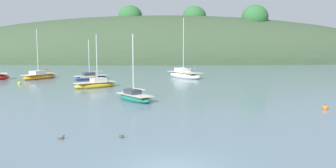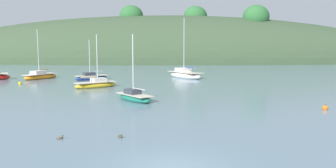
{
  "view_description": "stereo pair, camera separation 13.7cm",
  "coord_description": "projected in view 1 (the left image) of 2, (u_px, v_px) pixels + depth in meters",
  "views": [
    {
      "loc": [
        -0.38,
        -13.24,
        4.88
      ],
      "look_at": [
        0.0,
        20.0,
        1.2
      ],
      "focal_mm": 36.89,
      "sensor_mm": 36.0,
      "label": 1
    },
    {
      "loc": [
        -0.24,
        -13.24,
        4.88
      ],
      "look_at": [
        0.0,
        20.0,
        1.2
      ],
      "focal_mm": 36.89,
      "sensor_mm": 36.0,
      "label": 2
    }
  ],
  "objects": [
    {
      "name": "sailboat_grey_yawl",
      "position": [
        184.0,
        75.0,
        53.21
      ],
      "size": [
        5.93,
        7.59,
        9.43
      ],
      "color": "white",
      "rests_on": "ground"
    },
    {
      "name": "sailboat_white_near",
      "position": [
        40.0,
        76.0,
        51.37
      ],
      "size": [
        4.48,
        6.27,
        7.54
      ],
      "color": "orange",
      "rests_on": "ground"
    },
    {
      "name": "sailboat_blue_center",
      "position": [
        96.0,
        85.0,
        40.74
      ],
      "size": [
        5.22,
        4.6,
        6.42
      ],
      "color": "gold",
      "rests_on": "ground"
    },
    {
      "name": "sailboat_navy_dinghy",
      "position": [
        91.0,
        77.0,
        50.18
      ],
      "size": [
        5.01,
        4.36,
        5.95
      ],
      "color": "navy",
      "rests_on": "ground"
    },
    {
      "name": "far_shoreline_hill",
      "position": [
        166.0,
        62.0,
        104.07
      ],
      "size": [
        150.0,
        36.0,
        30.75
      ],
      "color": "#384C33",
      "rests_on": "ground"
    },
    {
      "name": "sailboat_orange_cutter",
      "position": [
        135.0,
        97.0,
        30.92
      ],
      "size": [
        4.02,
        4.67,
        6.09
      ],
      "color": "#196B56",
      "rests_on": "ground"
    },
    {
      "name": "mooring_buoy_channel",
      "position": [
        20.0,
        83.0,
        44.04
      ],
      "size": [
        0.44,
        0.44,
        0.54
      ],
      "color": "yellow",
      "rests_on": "ground"
    },
    {
      "name": "duck_lead",
      "position": [
        61.0,
        138.0,
        18.14
      ],
      "size": [
        0.4,
        0.32,
        0.24
      ],
      "color": "brown",
      "rests_on": "ground"
    },
    {
      "name": "mooring_buoy_outer",
      "position": [
        325.0,
        108.0,
        26.62
      ],
      "size": [
        0.44,
        0.44,
        0.54
      ],
      "color": "orange",
      "rests_on": "ground"
    },
    {
      "name": "duck_trailing",
      "position": [
        121.0,
        137.0,
        18.43
      ],
      "size": [
        0.35,
        0.38,
        0.24
      ],
      "color": "#473828",
      "rests_on": "ground"
    }
  ]
}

